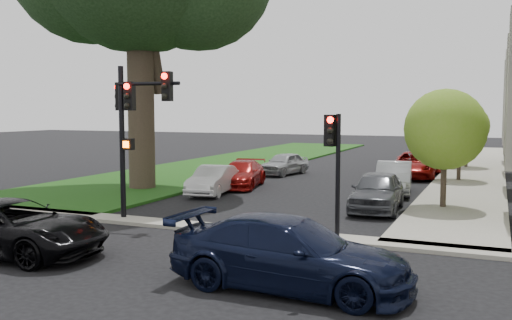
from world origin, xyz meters
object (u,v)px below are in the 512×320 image
at_px(car_cross_far, 290,253).
at_px(car_parked_0, 377,191).
at_px(small_tree_a, 445,130).
at_px(car_parked_4, 434,150).
at_px(car_cross_near, 12,228).
at_px(small_tree_c, 467,126).
at_px(car_parked_5, 213,180).
at_px(car_parked_1, 394,178).
at_px(car_parked_3, 426,159).
at_px(car_parked_7, 284,164).
at_px(traffic_signal_main, 132,115).
at_px(car_parked_2, 414,165).
at_px(small_tree_b, 460,128).
at_px(traffic_signal_secondary, 334,152).
at_px(car_parked_6, 241,174).

bearing_deg(car_cross_far, car_parked_0, 2.81).
relative_size(small_tree_a, car_parked_4, 0.91).
bearing_deg(car_cross_near, small_tree_c, -22.75).
xyz_separation_m(small_tree_a, car_cross_far, (-2.13, -11.40, -2.30)).
bearing_deg(car_cross_far, car_parked_5, 36.07).
xyz_separation_m(car_cross_near, car_parked_5, (-0.08, 11.67, -0.08)).
relative_size(car_parked_0, car_parked_4, 0.86).
bearing_deg(small_tree_c, car_parked_4, 113.56).
bearing_deg(car_parked_1, small_tree_c, 72.28).
relative_size(small_tree_a, car_parked_3, 0.99).
bearing_deg(car_parked_7, car_cross_far, -58.30).
xyz_separation_m(traffic_signal_main, car_parked_2, (7.14, 16.71, -2.93)).
height_order(small_tree_b, car_parked_7, small_tree_b).
relative_size(traffic_signal_secondary, car_parked_5, 0.95).
height_order(small_tree_b, small_tree_c, small_tree_b).
bearing_deg(traffic_signal_secondary, car_cross_near, -145.31).
relative_size(car_parked_1, car_parked_3, 0.94).
bearing_deg(traffic_signal_main, car_cross_far, -33.43).
relative_size(car_cross_far, car_parked_7, 1.38).
distance_m(car_cross_far, car_parked_3, 25.25).
xyz_separation_m(small_tree_b, car_parked_5, (-9.92, -9.04, -2.21)).
relative_size(car_cross_near, car_cross_far, 0.99).
height_order(small_tree_c, traffic_signal_main, traffic_signal_main).
distance_m(small_tree_a, car_parked_6, 10.41).
relative_size(car_parked_1, car_parked_2, 0.84).
xyz_separation_m(car_cross_near, car_parked_0, (7.55, 10.40, 0.02)).
height_order(car_parked_1, car_parked_3, car_parked_3).
relative_size(car_cross_near, car_parked_4, 1.03).
xyz_separation_m(traffic_signal_main, car_parked_3, (7.35, 20.33, -2.86)).
distance_m(car_parked_3, car_parked_6, 13.39).
xyz_separation_m(traffic_signal_secondary, car_cross_near, (-7.31, -5.06, -1.86)).
xyz_separation_m(car_parked_3, car_parked_5, (-7.69, -13.77, -0.15)).
bearing_deg(car_parked_1, small_tree_b, 58.99).
relative_size(car_cross_far, car_parked_2, 1.02).
relative_size(car_parked_4, car_parked_7, 1.33).
relative_size(car_cross_near, car_parked_0, 1.19).
distance_m(traffic_signal_secondary, car_parked_3, 20.46).
bearing_deg(traffic_signal_secondary, car_parked_6, 127.80).
relative_size(small_tree_b, car_parked_6, 0.97).
bearing_deg(traffic_signal_secondary, car_parked_1, 89.60).
height_order(small_tree_a, car_cross_near, small_tree_a).
bearing_deg(car_parked_7, traffic_signal_secondary, -53.72).
bearing_deg(car_parked_4, traffic_signal_main, -93.23).
bearing_deg(car_parked_4, car_cross_far, -78.89).
distance_m(car_parked_1, car_parked_3, 10.25).
bearing_deg(traffic_signal_main, car_parked_3, 70.12).
bearing_deg(car_parked_1, traffic_signal_secondary, -97.37).
height_order(car_parked_2, car_parked_3, car_parked_3).
relative_size(small_tree_b, car_parked_5, 1.10).
xyz_separation_m(traffic_signal_main, car_parked_4, (7.00, 28.99, -2.91)).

